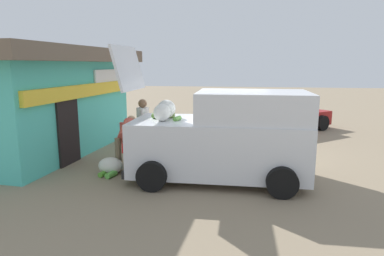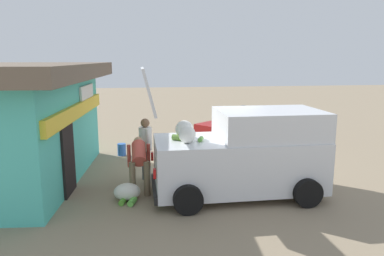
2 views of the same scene
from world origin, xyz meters
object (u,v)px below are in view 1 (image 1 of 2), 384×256
(parked_sedan, at_px, (278,116))
(unloaded_banana_pile, at_px, (111,166))
(customer_bending, at_px, (127,137))
(delivery_van, at_px, (225,137))
(paint_bucket, at_px, (145,132))
(storefront_bar, at_px, (40,98))
(vendor_standing, at_px, (143,125))

(parked_sedan, xyz_separation_m, unloaded_banana_pile, (-6.25, 4.62, -0.38))
(parked_sedan, relative_size, customer_bending, 3.41)
(delivery_van, height_order, paint_bucket, delivery_van)
(storefront_bar, distance_m, customer_bending, 3.51)
(vendor_standing, height_order, paint_bucket, vendor_standing)
(paint_bucket, bearing_deg, unloaded_banana_pile, -175.52)
(customer_bending, xyz_separation_m, paint_bucket, (3.56, 0.60, -0.63))
(delivery_van, relative_size, customer_bending, 3.20)
(unloaded_banana_pile, xyz_separation_m, paint_bucket, (4.02, 0.31, 0.02))
(parked_sedan, height_order, unloaded_banana_pile, parked_sedan)
(parked_sedan, height_order, vendor_standing, vendor_standing)
(customer_bending, distance_m, unloaded_banana_pile, 0.85)
(parked_sedan, bearing_deg, delivery_van, 163.48)
(vendor_standing, height_order, unloaded_banana_pile, vendor_standing)
(vendor_standing, xyz_separation_m, paint_bucket, (2.74, 0.78, -0.79))
(parked_sedan, height_order, customer_bending, customer_bending)
(unloaded_banana_pile, relative_size, paint_bucket, 1.93)
(storefront_bar, xyz_separation_m, unloaded_banana_pile, (-1.77, -2.87, -1.46))
(storefront_bar, relative_size, paint_bucket, 16.93)
(parked_sedan, bearing_deg, customer_bending, 143.22)
(paint_bucket, bearing_deg, vendor_standing, -164.17)
(delivery_van, xyz_separation_m, customer_bending, (0.44, 2.48, -0.18))
(delivery_van, distance_m, customer_bending, 2.53)
(customer_bending, bearing_deg, paint_bucket, 9.62)
(storefront_bar, height_order, unloaded_banana_pile, storefront_bar)
(storefront_bar, height_order, paint_bucket, storefront_bar)
(storefront_bar, bearing_deg, parked_sedan, -59.10)
(vendor_standing, bearing_deg, parked_sedan, -39.87)
(delivery_van, xyz_separation_m, paint_bucket, (4.00, 3.08, -0.81))
(delivery_van, relative_size, vendor_standing, 2.47)
(unloaded_banana_pile, bearing_deg, storefront_bar, 58.42)
(parked_sedan, bearing_deg, vendor_standing, 140.13)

